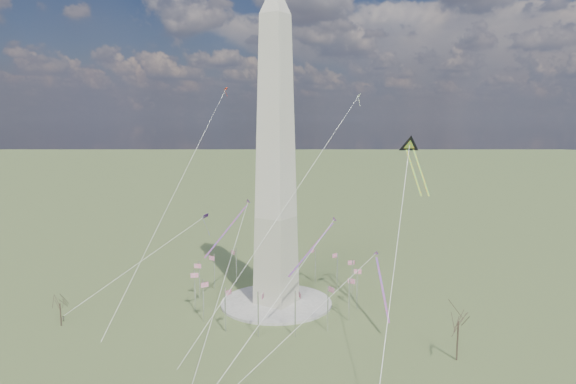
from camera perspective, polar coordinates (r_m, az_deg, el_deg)
The scene contains 14 objects.
ground at distance 170.65m, azimuth -1.31°, elevation -12.32°, with size 2000.00×2000.00×0.00m, color #466130.
plaza at distance 170.51m, azimuth -1.31°, elevation -12.19°, with size 36.00×36.00×0.80m, color beige.
washington_monument at distance 160.30m, azimuth -1.36°, elevation 3.95°, with size 15.56×15.56×100.00m.
flagpole_ring at distance 168.24m, azimuth -1.32°, elevation -10.00°, with size 54.40×54.40×13.00m.
tree_near at distance 136.82m, azimuth 18.43°, elevation -13.21°, with size 8.67×8.67×15.17m.
tree_far at distance 165.19m, azimuth -24.03°, elevation -11.10°, with size 5.79×5.79×10.14m.
person_west at distance 170.68m, azimuth -23.69°, elevation -12.75°, with size 0.76×0.59×1.57m, color gray.
kite_delta_black at distance 151.72m, azimuth 13.45°, elevation 4.71°, with size 14.07×17.70×15.33m.
kite_diamond_purple at distance 184.25m, azimuth -9.13°, elevation -2.92°, with size 1.93×2.86×8.49m.
kite_streamer_left at distance 145.30m, azimuth 3.43°, elevation -5.31°, with size 5.01×19.81×13.71m.
kite_streamer_mid at distance 163.48m, azimuth -6.03°, elevation -3.18°, with size 2.06×21.99×15.10m.
kite_streamer_right at distance 156.69m, azimuth 10.22°, elevation -9.21°, with size 12.82×18.91×14.88m.
kite_small_red at distance 214.68m, azimuth -6.91°, elevation 11.19°, with size 1.19×1.82×3.96m.
kite_small_white at distance 191.14m, azimuth 7.88°, elevation 10.42°, with size 1.32×2.10×4.71m.
Camera 1 is at (88.25, -133.30, 59.71)m, focal length 32.00 mm.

